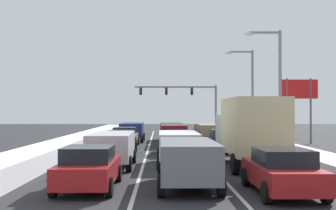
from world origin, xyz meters
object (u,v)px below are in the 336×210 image
object	(u,v)px
sedan_tan_left_lane_fourth	(125,137)
box_truck_right_lane_second	(249,128)
suv_tan_right_lane_fourth	(210,132)
sedan_navy_right_lane_fifth	(203,132)
suv_white_center_lane_second	(178,145)
suv_green_center_lane_fifth	(171,130)
street_lamp_right_near	(275,79)
sedan_black_left_lane_third	(120,142)
street_lamp_right_mid	(249,87)
roadside_sign_right	(299,96)
sedan_black_right_lane_third	(223,141)
sedan_red_right_lane_nearest	(282,171)
suv_gray_center_lane_nearest	(188,159)
traffic_light_gantry	(187,96)
sedan_charcoal_center_lane_third	(175,142)
suv_navy_left_lane_fifth	(132,130)
suv_maroon_center_lane_fourth	(173,133)
sedan_red_left_lane_nearest	(89,167)
suv_silver_left_lane_second	(112,147)

from	to	relation	value
sedan_tan_left_lane_fourth	box_truck_right_lane_second	bearing A→B (deg)	-60.21
suv_tan_right_lane_fourth	box_truck_right_lane_second	bearing A→B (deg)	-88.88
sedan_navy_right_lane_fifth	suv_white_center_lane_second	xyz separation A→B (m)	(-3.15, -19.16, 0.25)
suv_green_center_lane_fifth	street_lamp_right_near	size ratio (longest dim) A/B	0.58
suv_tan_right_lane_fourth	street_lamp_right_near	xyz separation A→B (m)	(4.00, -4.81, 4.01)
sedan_black_left_lane_third	street_lamp_right_mid	world-z (taller)	street_lamp_right_mid
street_lamp_right_near	roadside_sign_right	distance (m)	6.97
sedan_black_right_lane_third	sedan_red_right_lane_nearest	bearing A→B (deg)	-90.79
suv_gray_center_lane_nearest	traffic_light_gantry	distance (m)	42.52
street_lamp_right_mid	roadside_sign_right	size ratio (longest dim) A/B	1.53
roadside_sign_right	sedan_charcoal_center_lane_third	bearing A→B (deg)	-141.83
suv_tan_right_lane_fourth	suv_gray_center_lane_nearest	size ratio (longest dim) A/B	1.00
suv_tan_right_lane_fourth	traffic_light_gantry	distance (m)	22.93
sedan_charcoal_center_lane_third	roadside_sign_right	world-z (taller)	roadside_sign_right
sedan_red_right_lane_nearest	sedan_charcoal_center_lane_third	world-z (taller)	same
suv_gray_center_lane_nearest	suv_navy_left_lane_fifth	size ratio (longest dim) A/B	1.00
suv_maroon_center_lane_fourth	street_lamp_right_mid	distance (m)	10.24
suv_maroon_center_lane_fourth	sedan_red_left_lane_nearest	size ratio (longest dim) A/B	1.09
sedan_black_right_lane_third	sedan_navy_right_lane_fifth	size ratio (longest dim) A/B	1.00
suv_silver_left_lane_second	sedan_black_left_lane_third	size ratio (longest dim) A/B	1.09
sedan_black_right_lane_third	suv_white_center_lane_second	world-z (taller)	suv_white_center_lane_second
box_truck_right_lane_second	suv_maroon_center_lane_fourth	distance (m)	13.58
sedan_charcoal_center_lane_third	street_lamp_right_near	size ratio (longest dim) A/B	0.53
sedan_charcoal_center_lane_third	suv_maroon_center_lane_fourth	size ratio (longest dim) A/B	0.92
suv_tan_right_lane_fourth	suv_white_center_lane_second	size ratio (longest dim) A/B	1.00
suv_navy_left_lane_fifth	suv_silver_left_lane_second	bearing A→B (deg)	-89.51
sedan_black_right_lane_third	sedan_tan_left_lane_fourth	xyz separation A→B (m)	(-6.93, 4.31, 0.00)
sedan_black_right_lane_third	sedan_tan_left_lane_fourth	world-z (taller)	same
suv_green_center_lane_fifth	suv_silver_left_lane_second	world-z (taller)	same
suv_navy_left_lane_fifth	sedan_black_right_lane_third	bearing A→B (deg)	-56.15
box_truck_right_lane_second	sedan_black_left_lane_third	bearing A→B (deg)	136.26
sedan_red_right_lane_nearest	sedan_navy_right_lane_fifth	xyz separation A→B (m)	(0.05, 26.88, 0.00)
sedan_navy_right_lane_fifth	traffic_light_gantry	bearing A→B (deg)	91.60
sedan_navy_right_lane_fifth	suv_white_center_lane_second	distance (m)	19.42
sedan_black_left_lane_third	suv_green_center_lane_fifth	bearing A→B (deg)	74.11
suv_green_center_lane_fifth	sedan_red_left_lane_nearest	bearing A→B (deg)	-98.04
roadside_sign_right	sedan_black_left_lane_third	bearing A→B (deg)	-149.06
suv_silver_left_lane_second	box_truck_right_lane_second	bearing A→B (deg)	-1.32
suv_gray_center_lane_nearest	suv_white_center_lane_second	distance (m)	6.50
sedan_tan_left_lane_fourth	roadside_sign_right	xyz separation A→B (m)	(14.35, 2.80, 3.25)
suv_green_center_lane_fifth	roadside_sign_right	world-z (taller)	roadside_sign_right
box_truck_right_lane_second	sedan_charcoal_center_lane_third	world-z (taller)	box_truck_right_lane_second
box_truck_right_lane_second	suv_tan_right_lane_fourth	world-z (taller)	box_truck_right_lane_second
sedan_red_left_lane_nearest	suv_white_center_lane_second	bearing A→B (deg)	62.62
sedan_navy_right_lane_fifth	sedan_black_right_lane_third	bearing A→B (deg)	-89.25
sedan_red_right_lane_nearest	suv_gray_center_lane_nearest	size ratio (longest dim) A/B	0.92
box_truck_right_lane_second	suv_tan_right_lane_fourth	xyz separation A→B (m)	(-0.27, 14.04, -0.88)
box_truck_right_lane_second	suv_gray_center_lane_nearest	bearing A→B (deg)	-120.99
sedan_navy_right_lane_fifth	sedan_red_left_lane_nearest	world-z (taller)	same
sedan_red_right_lane_nearest	street_lamp_right_near	xyz separation A→B (m)	(4.06, 16.06, 4.26)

